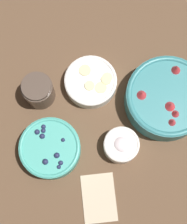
# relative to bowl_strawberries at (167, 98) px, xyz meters

# --- Properties ---
(ground_plane) EXTENTS (4.00, 4.00, 0.00)m
(ground_plane) POSITION_rel_bowl_strawberries_xyz_m (0.01, -0.13, -0.04)
(ground_plane) COLOR brown
(bowl_strawberries) EXTENTS (0.23, 0.23, 0.10)m
(bowl_strawberries) POSITION_rel_bowl_strawberries_xyz_m (0.00, 0.00, 0.00)
(bowl_strawberries) COLOR teal
(bowl_strawberries) RESTS_ON ground_plane
(bowl_blueberries) EXTENTS (0.17, 0.17, 0.07)m
(bowl_blueberries) POSITION_rel_bowl_strawberries_xyz_m (0.06, -0.35, -0.01)
(bowl_blueberries) COLOR #47AD9E
(bowl_blueberries) RESTS_ON ground_plane
(bowl_bananas) EXTENTS (0.15, 0.15, 0.04)m
(bowl_bananas) POSITION_rel_bowl_strawberries_xyz_m (-0.10, -0.19, -0.02)
(bowl_bananas) COLOR white
(bowl_bananas) RESTS_ON ground_plane
(bowl_cream) EXTENTS (0.10, 0.10, 0.06)m
(bowl_cream) POSITION_rel_bowl_strawberries_xyz_m (0.10, -0.16, -0.01)
(bowl_cream) COLOR white
(bowl_cream) RESTS_ON ground_plane
(jar_chocolate) EXTENTS (0.09, 0.09, 0.09)m
(jar_chocolate) POSITION_rel_bowl_strawberries_xyz_m (-0.10, -0.34, -0.00)
(jar_chocolate) COLOR #4C3D33
(jar_chocolate) RESTS_ON ground_plane
(napkin) EXTENTS (0.14, 0.11, 0.01)m
(napkin) POSITION_rel_bowl_strawberries_xyz_m (0.22, -0.25, -0.04)
(napkin) COLOR beige
(napkin) RESTS_ON ground_plane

